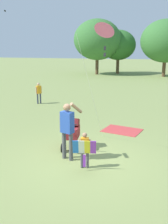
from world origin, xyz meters
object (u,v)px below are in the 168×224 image
at_px(person_adult_flyer, 67,126).
at_px(child_with_butterfly_kite, 85,147).
at_px(stroller, 72,131).
at_px(picnic_blanket, 122,130).
at_px(kite_adult_black, 104,31).
at_px(person_kid_running, 39,91).

bearing_deg(person_adult_flyer, child_with_butterfly_kite, -37.73).
xyz_separation_m(child_with_butterfly_kite, stroller, (-0.77, 1.42, -0.01)).
bearing_deg(picnic_blanket, person_adult_flyer, -111.93).
bearing_deg(kite_adult_black, person_kid_running, 132.96).
height_order(stroller, kite_adult_black, kite_adult_black).
bearing_deg(stroller, picnic_blanket, 58.32).
xyz_separation_m(person_adult_flyer, picnic_blanket, (1.29, 3.21, -1.02)).
bearing_deg(child_with_butterfly_kite, kite_adult_black, 89.67).
xyz_separation_m(stroller, picnic_blanket, (1.42, 2.30, -0.60)).
bearing_deg(person_adult_flyer, stroller, 97.67).
relative_size(stroller, kite_adult_black, 0.27).
relative_size(person_adult_flyer, stroller, 1.62).
bearing_deg(picnic_blanket, child_with_butterfly_kite, -99.94).
bearing_deg(stroller, person_adult_flyer, -82.33).
relative_size(kite_adult_black, picnic_blanket, 2.83).
bearing_deg(picnic_blanket, kite_adult_black, -125.01).
height_order(child_with_butterfly_kite, person_adult_flyer, person_adult_flyer).
relative_size(person_kid_running, picnic_blanket, 0.84).
bearing_deg(person_kid_running, picnic_blanket, -37.68).
height_order(stroller, person_kid_running, person_kid_running).
relative_size(child_with_butterfly_kite, picnic_blanket, 0.71).
xyz_separation_m(person_kid_running, picnic_blanket, (5.27, -4.07, -0.71)).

